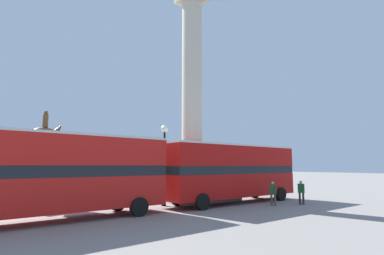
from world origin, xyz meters
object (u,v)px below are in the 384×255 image
(pedestrian_by_plinth, at_px, (273,193))
(pedestrian_near_lamp, at_px, (301,191))
(street_lamp, at_px, (164,154))
(equestrian_statue, at_px, (42,177))
(bus_a, at_px, (54,172))
(monument_column, at_px, (192,124))
(bus_b, at_px, (232,171))

(pedestrian_by_plinth, bearing_deg, pedestrian_near_lamp, -140.01)
(pedestrian_near_lamp, bearing_deg, street_lamp, -147.63)
(street_lamp, height_order, pedestrian_by_plinth, street_lamp)
(equestrian_statue, height_order, pedestrian_near_lamp, equestrian_statue)
(bus_a, relative_size, pedestrian_near_lamp, 7.09)
(monument_column, bearing_deg, street_lamp, -153.56)
(monument_column, distance_m, pedestrian_near_lamp, 9.58)
(pedestrian_near_lamp, bearing_deg, equestrian_statue, -149.88)
(monument_column, xyz_separation_m, equestrian_statue, (-10.28, 3.10, -4.10))
(equestrian_statue, bearing_deg, pedestrian_by_plinth, -54.69)
(pedestrian_by_plinth, bearing_deg, street_lamp, 21.76)
(equestrian_statue, bearing_deg, street_lamp, -54.95)
(monument_column, xyz_separation_m, pedestrian_near_lamp, (4.58, -6.67, -5.12))
(monument_column, relative_size, pedestrian_by_plinth, 11.74)
(pedestrian_near_lamp, bearing_deg, pedestrian_by_plinth, -133.67)
(monument_column, relative_size, street_lamp, 3.44)
(monument_column, height_order, bus_b, monument_column)
(monument_column, height_order, pedestrian_near_lamp, monument_column)
(monument_column, xyz_separation_m, bus_a, (-10.82, -3.73, -3.67))
(bus_a, height_order, street_lamp, street_lamp)
(bus_a, relative_size, bus_b, 1.01)
(bus_b, height_order, pedestrian_by_plinth, bus_b)
(bus_b, height_order, equestrian_statue, equestrian_statue)
(street_lamp, height_order, pedestrian_near_lamp, street_lamp)
(pedestrian_near_lamp, bearing_deg, monument_column, -172.10)
(equestrian_statue, relative_size, street_lamp, 1.19)
(bus_b, distance_m, pedestrian_near_lamp, 4.93)
(street_lamp, bearing_deg, bus_b, -18.14)
(monument_column, height_order, equestrian_statue, monument_column)
(bus_b, bearing_deg, equestrian_statue, 147.52)
(equestrian_statue, distance_m, pedestrian_by_plinth, 15.66)
(bus_a, height_order, equestrian_statue, equestrian_statue)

